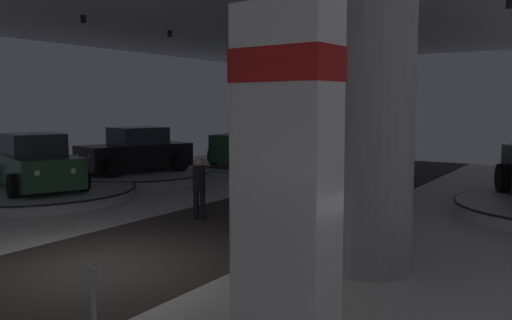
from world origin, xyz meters
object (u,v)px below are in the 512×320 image
at_px(display_car_mid_left, 35,164).
at_px(pickup_truck_deep_left, 257,141).
at_px(brand_sign_pylon, 286,185).
at_px(display_platform_far_left, 135,175).
at_px(display_platform_mid_left, 37,193).
at_px(visitor_walking_near, 199,185).
at_px(display_platform_deep_left, 255,164).
at_px(column_right, 370,114).
at_px(display_car_far_left, 136,152).

bearing_deg(display_car_mid_left, pickup_truck_deep_left, 83.85).
bearing_deg(brand_sign_pylon, display_platform_far_left, 140.08).
height_order(pickup_truck_deep_left, display_platform_mid_left, pickup_truck_deep_left).
bearing_deg(visitor_walking_near, pickup_truck_deep_left, 114.86).
distance_m(display_platform_mid_left, display_platform_far_left, 4.69).
relative_size(display_platform_deep_left, display_platform_mid_left, 0.94).
relative_size(column_right, brand_sign_pylon, 1.39).
bearing_deg(pickup_truck_deep_left, display_platform_deep_left, -80.24).
relative_size(column_right, display_car_mid_left, 1.20).
height_order(column_right, visitor_walking_near, column_right).
height_order(brand_sign_pylon, display_platform_mid_left, brand_sign_pylon).
relative_size(pickup_truck_deep_left, display_car_far_left, 1.23).
distance_m(brand_sign_pylon, display_platform_deep_left, 19.68).
distance_m(pickup_truck_deep_left, visitor_walking_near, 12.15).
xyz_separation_m(display_platform_mid_left, display_platform_far_left, (-0.37, 4.67, 0.01)).
bearing_deg(brand_sign_pylon, display_car_mid_left, 154.83).
distance_m(brand_sign_pylon, display_platform_far_left, 16.11).
bearing_deg(display_car_far_left, display_platform_deep_left, 75.46).
relative_size(display_platform_mid_left, display_platform_far_left, 1.06).
relative_size(pickup_truck_deep_left, display_car_mid_left, 1.22).
height_order(display_platform_far_left, visitor_walking_near, visitor_walking_near).
xyz_separation_m(display_platform_far_left, visitor_walking_near, (6.65, -4.55, 0.72)).
bearing_deg(visitor_walking_near, display_car_far_left, 145.42).
distance_m(column_right, display_platform_mid_left, 11.75).
distance_m(pickup_truck_deep_left, display_car_far_left, 6.62).
xyz_separation_m(display_car_mid_left, display_car_far_left, (-0.34, 4.69, 0.03)).
relative_size(brand_sign_pylon, display_car_mid_left, 0.87).
height_order(brand_sign_pylon, display_car_mid_left, brand_sign_pylon).
bearing_deg(display_platform_deep_left, column_right, -50.81).
xyz_separation_m(display_platform_deep_left, visitor_walking_near, (5.05, -10.70, 0.75)).
height_order(display_platform_deep_left, display_platform_mid_left, display_platform_mid_left).
xyz_separation_m(brand_sign_pylon, pickup_truck_deep_left, (-10.73, 16.74, -0.84)).
height_order(column_right, brand_sign_pylon, column_right).
bearing_deg(display_platform_deep_left, display_platform_mid_left, -96.45).
bearing_deg(display_platform_mid_left, visitor_walking_near, 1.18).
relative_size(display_platform_far_left, display_car_far_left, 1.26).
bearing_deg(visitor_walking_near, column_right, -18.73).
relative_size(column_right, pickup_truck_deep_left, 0.99).
bearing_deg(display_platform_mid_left, display_car_mid_left, 158.11).
height_order(display_platform_deep_left, display_platform_far_left, display_platform_far_left).
distance_m(brand_sign_pylon, display_platform_mid_left, 13.28).
relative_size(column_right, display_platform_mid_left, 0.91).
distance_m(pickup_truck_deep_left, display_platform_far_left, 6.73).
bearing_deg(display_car_far_left, display_platform_far_left, -105.62).
bearing_deg(brand_sign_pylon, display_platform_mid_left, 154.83).
xyz_separation_m(display_platform_deep_left, display_car_mid_left, (-1.25, -10.82, 0.93)).
bearing_deg(display_platform_deep_left, pickup_truck_deep_left, 99.76).
xyz_separation_m(column_right, display_car_mid_left, (-11.38, 1.60, -1.67)).
xyz_separation_m(column_right, display_platform_deep_left, (-10.12, 12.42, -2.60)).
bearing_deg(display_platform_mid_left, display_platform_deep_left, 83.55).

